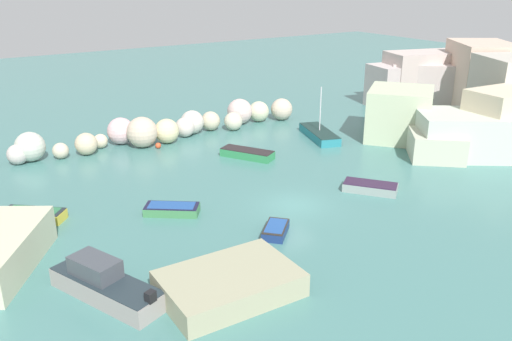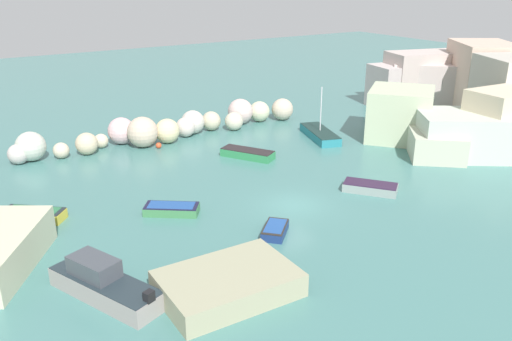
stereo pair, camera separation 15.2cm
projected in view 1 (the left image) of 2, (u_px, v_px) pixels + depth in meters
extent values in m
plane|color=#457A76|center=(294.00, 205.00, 35.60)|extent=(160.00, 160.00, 0.00)
cube|color=beige|center=(480.00, 78.00, 58.01)|extent=(9.15, 9.78, 7.59)
cube|color=beige|center=(464.00, 134.00, 44.75)|extent=(9.38, 8.82, 3.65)
cube|color=beige|center=(395.00, 86.00, 60.84)|extent=(6.11, 5.27, 4.79)
cube|color=beige|center=(399.00, 114.00, 49.08)|extent=(8.15, 8.08, 4.68)
cube|color=beige|center=(434.00, 141.00, 45.43)|extent=(7.63, 7.91, 2.20)
cube|color=beige|center=(423.00, 79.00, 61.38)|extent=(9.47, 6.68, 6.14)
cube|color=#BCB5A7|center=(509.00, 95.00, 51.02)|extent=(7.56, 7.99, 7.19)
cube|color=beige|center=(469.00, 91.00, 61.84)|extent=(8.79, 6.61, 3.18)
cube|color=beige|center=(421.00, 84.00, 61.53)|extent=(9.00, 8.99, 5.02)
sphere|color=beige|center=(17.00, 154.00, 42.92)|extent=(1.65, 1.65, 1.65)
sphere|color=beige|center=(30.00, 147.00, 43.53)|extent=(2.45, 2.45, 2.45)
sphere|color=beige|center=(61.00, 151.00, 44.31)|extent=(1.34, 1.34, 1.34)
sphere|color=beige|center=(86.00, 144.00, 45.15)|extent=(1.90, 1.90, 1.90)
sphere|color=beige|center=(100.00, 141.00, 46.97)|extent=(1.26, 1.26, 1.26)
sphere|color=beige|center=(121.00, 131.00, 47.88)|extent=(2.42, 2.42, 2.42)
sphere|color=beige|center=(142.00, 132.00, 46.97)|extent=(2.72, 2.72, 2.72)
sphere|color=beige|center=(167.00, 131.00, 48.17)|extent=(2.24, 2.24, 2.24)
sphere|color=beige|center=(185.00, 127.00, 50.06)|extent=(1.86, 1.86, 1.86)
sphere|color=beige|center=(192.00, 122.00, 50.99)|extent=(2.25, 2.25, 2.25)
sphere|color=#BFB496|center=(211.00, 121.00, 52.14)|extent=(1.87, 1.87, 1.87)
sphere|color=beige|center=(233.00, 121.00, 52.15)|extent=(1.80, 1.80, 1.80)
sphere|color=beige|center=(240.00, 111.00, 54.28)|extent=(2.56, 2.56, 2.56)
sphere|color=beige|center=(259.00, 111.00, 55.18)|extent=(2.11, 2.11, 2.11)
sphere|color=beige|center=(282.00, 109.00, 55.78)|extent=(2.26, 2.26, 2.26)
cube|color=#9D9B7B|center=(229.00, 284.00, 25.58)|extent=(6.47, 4.45, 1.19)
sphere|color=#E04C28|center=(158.00, 146.00, 46.96)|extent=(0.51, 0.51, 0.51)
cube|color=teal|center=(319.00, 134.00, 49.84)|extent=(3.66, 6.26, 0.71)
cube|color=#19312D|center=(319.00, 130.00, 49.70)|extent=(3.58, 6.13, 0.06)
cylinder|color=silver|center=(320.00, 109.00, 48.99)|extent=(0.10, 0.10, 4.13)
cube|color=#3E7E4B|center=(172.00, 210.00, 34.27)|extent=(3.63, 3.19, 0.54)
cube|color=#1B1934|center=(172.00, 206.00, 34.16)|extent=(3.55, 3.12, 0.06)
cube|color=#234C93|center=(172.00, 206.00, 34.16)|extent=(3.08, 2.71, 0.08)
cube|color=gray|center=(107.00, 289.00, 25.36)|extent=(4.07, 6.49, 0.95)
cube|color=#232F36|center=(106.00, 280.00, 25.18)|extent=(3.99, 6.36, 0.06)
cube|color=#3F444C|center=(95.00, 267.00, 25.39)|extent=(2.23, 2.83, 0.95)
cube|color=black|center=(150.00, 297.00, 23.51)|extent=(0.54, 0.50, 0.50)
cube|color=#2F864E|center=(247.00, 154.00, 44.64)|extent=(3.57, 4.63, 0.64)
cube|color=black|center=(247.00, 150.00, 44.51)|extent=(3.50, 4.54, 0.06)
cube|color=gray|center=(370.00, 188.00, 37.71)|extent=(3.50, 3.89, 0.60)
cube|color=#301E37|center=(371.00, 183.00, 37.59)|extent=(3.43, 3.82, 0.06)
cube|color=navy|center=(276.00, 230.00, 31.59)|extent=(2.55, 2.52, 0.50)
cube|color=#2A241F|center=(276.00, 226.00, 31.49)|extent=(2.50, 2.47, 0.06)
cube|color=#234C93|center=(276.00, 226.00, 31.49)|extent=(2.17, 2.14, 0.08)
cube|color=gold|center=(34.00, 215.00, 33.41)|extent=(3.78, 3.52, 0.61)
cube|color=#20272D|center=(33.00, 210.00, 33.29)|extent=(3.71, 3.45, 0.06)
cube|color=#2D7047|center=(33.00, 210.00, 33.29)|extent=(3.21, 2.99, 0.08)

